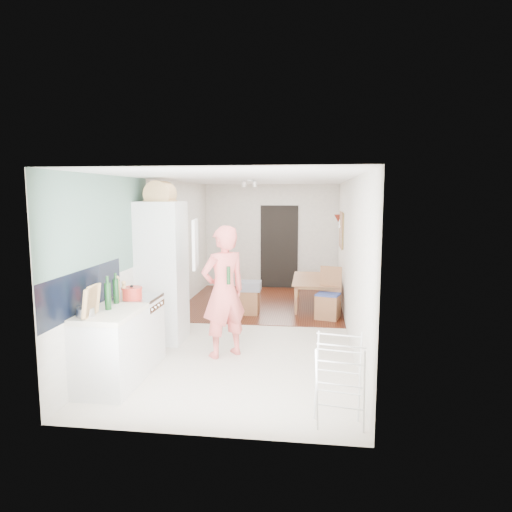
% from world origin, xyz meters
% --- Properties ---
extents(room_shell, '(3.20, 7.00, 2.50)m').
position_xyz_m(room_shell, '(0.00, 0.00, 1.25)').
color(room_shell, white).
rests_on(room_shell, ground).
extents(floor, '(3.20, 7.00, 0.01)m').
position_xyz_m(floor, '(0.00, 0.00, 0.00)').
color(floor, beige).
rests_on(floor, ground).
extents(wood_floor_overlay, '(3.20, 3.30, 0.01)m').
position_xyz_m(wood_floor_overlay, '(0.00, 1.85, 0.01)').
color(wood_floor_overlay, '#512714').
rests_on(wood_floor_overlay, room_shell).
extents(sage_wall_panel, '(0.02, 3.00, 1.30)m').
position_xyz_m(sage_wall_panel, '(-1.59, -2.00, 1.85)').
color(sage_wall_panel, slate).
rests_on(sage_wall_panel, room_shell).
extents(tile_splashback, '(0.02, 1.90, 0.50)m').
position_xyz_m(tile_splashback, '(-1.59, -2.55, 1.15)').
color(tile_splashback, black).
rests_on(tile_splashback, room_shell).
extents(doorway_recess, '(0.90, 0.04, 2.00)m').
position_xyz_m(doorway_recess, '(0.20, 3.48, 1.00)').
color(doorway_recess, black).
rests_on(doorway_recess, room_shell).
extents(base_cabinet, '(0.60, 0.90, 0.86)m').
position_xyz_m(base_cabinet, '(-1.30, -2.55, 0.43)').
color(base_cabinet, white).
rests_on(base_cabinet, room_shell).
extents(worktop, '(0.62, 0.92, 0.06)m').
position_xyz_m(worktop, '(-1.30, -2.55, 0.89)').
color(worktop, white).
rests_on(worktop, room_shell).
extents(range_cooker, '(0.60, 0.60, 0.88)m').
position_xyz_m(range_cooker, '(-1.30, -1.80, 0.44)').
color(range_cooker, white).
rests_on(range_cooker, room_shell).
extents(cooker_top, '(0.60, 0.60, 0.04)m').
position_xyz_m(cooker_top, '(-1.30, -1.80, 0.90)').
color(cooker_top, '#B9B9BC').
rests_on(cooker_top, room_shell).
extents(fridge_housing, '(0.66, 0.66, 2.15)m').
position_xyz_m(fridge_housing, '(-1.27, -0.78, 1.07)').
color(fridge_housing, white).
rests_on(fridge_housing, room_shell).
extents(fridge_door, '(0.14, 0.56, 0.70)m').
position_xyz_m(fridge_door, '(-0.66, -1.08, 1.55)').
color(fridge_door, white).
rests_on(fridge_door, room_shell).
extents(fridge_interior, '(0.02, 0.52, 0.66)m').
position_xyz_m(fridge_interior, '(-0.96, -0.78, 1.55)').
color(fridge_interior, white).
rests_on(fridge_interior, room_shell).
extents(pinboard, '(0.03, 0.90, 0.70)m').
position_xyz_m(pinboard, '(1.58, 1.90, 1.55)').
color(pinboard, tan).
rests_on(pinboard, room_shell).
extents(pinboard_frame, '(0.00, 0.94, 0.74)m').
position_xyz_m(pinboard_frame, '(1.57, 1.90, 1.55)').
color(pinboard_frame, olive).
rests_on(pinboard_frame, room_shell).
extents(wall_sconce, '(0.18, 0.18, 0.16)m').
position_xyz_m(wall_sconce, '(1.54, 2.55, 1.75)').
color(wall_sconce, maroon).
rests_on(wall_sconce, room_shell).
extents(person, '(0.94, 0.91, 2.17)m').
position_xyz_m(person, '(-0.20, -1.34, 1.08)').
color(person, '#F26963').
rests_on(person, floor).
extents(dining_table, '(0.79, 1.40, 0.49)m').
position_xyz_m(dining_table, '(1.12, 1.70, 0.24)').
color(dining_table, olive).
rests_on(dining_table, floor).
extents(dining_chair, '(0.49, 0.49, 0.95)m').
position_xyz_m(dining_chair, '(1.30, 0.78, 0.47)').
color(dining_chair, olive).
rests_on(dining_chair, floor).
extents(stool, '(0.36, 0.36, 0.46)m').
position_xyz_m(stool, '(-0.16, 0.93, 0.23)').
color(stool, olive).
rests_on(stool, floor).
extents(grey_drape, '(0.39, 0.39, 0.17)m').
position_xyz_m(grey_drape, '(-0.14, 0.92, 0.55)').
color(grey_drape, gray).
rests_on(grey_drape, stool).
extents(drying_rack, '(0.52, 0.48, 0.89)m').
position_xyz_m(drying_rack, '(1.30, -3.14, 0.44)').
color(drying_rack, white).
rests_on(drying_rack, floor).
extents(bread_bin, '(0.49, 0.48, 0.22)m').
position_xyz_m(bread_bin, '(-1.26, -0.80, 2.26)').
color(bread_bin, tan).
rests_on(bread_bin, fridge_housing).
extents(red_casserole, '(0.30, 0.30, 0.16)m').
position_xyz_m(red_casserole, '(-1.27, -1.95, 1.00)').
color(red_casserole, red).
rests_on(red_casserole, cooker_top).
extents(steel_pan, '(0.23, 0.23, 0.10)m').
position_xyz_m(steel_pan, '(-1.45, -2.81, 0.97)').
color(steel_pan, '#B9B9BC').
rests_on(steel_pan, worktop).
extents(held_bottle, '(0.05, 0.05, 0.24)m').
position_xyz_m(held_bottle, '(-0.10, -1.48, 1.17)').
color(held_bottle, '#163E1A').
rests_on(held_bottle, person).
extents(bottle_a, '(0.09, 0.09, 0.32)m').
position_xyz_m(bottle_a, '(-1.34, -2.49, 1.08)').
color(bottle_a, '#163E1A').
rests_on(bottle_a, worktop).
extents(bottle_b, '(0.09, 0.09, 0.31)m').
position_xyz_m(bottle_b, '(-1.37, -2.19, 1.07)').
color(bottle_b, '#163E1A').
rests_on(bottle_b, worktop).
extents(bottle_c, '(0.09, 0.09, 0.19)m').
position_xyz_m(bottle_c, '(-1.43, -2.72, 1.02)').
color(bottle_c, silver).
rests_on(bottle_c, worktop).
extents(pepper_mill_front, '(0.07, 0.07, 0.24)m').
position_xyz_m(pepper_mill_front, '(-1.43, -2.02, 1.04)').
color(pepper_mill_front, tan).
rests_on(pepper_mill_front, worktop).
extents(pepper_mill_back, '(0.07, 0.07, 0.20)m').
position_xyz_m(pepper_mill_back, '(-1.35, -2.02, 1.02)').
color(pepper_mill_back, tan).
rests_on(pepper_mill_back, worktop).
extents(chopping_boards, '(0.08, 0.27, 0.36)m').
position_xyz_m(chopping_boards, '(-1.37, -2.83, 1.10)').
color(chopping_boards, tan).
rests_on(chopping_boards, worktop).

